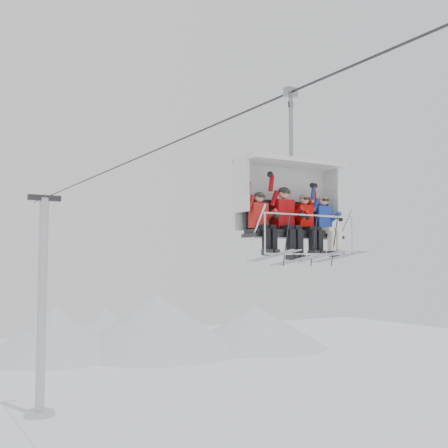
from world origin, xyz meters
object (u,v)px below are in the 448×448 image
skier_far_left (262,221)px  skier_center_left (286,219)px  skier_center_right (307,222)px  skier_far_right (326,223)px  chairlift_carrier (288,200)px  lift_tower_right (42,320)px

skier_far_left → skier_center_left: 0.69m
skier_center_right → skier_far_right: size_ratio=1.00×
chairlift_carrier → skier_far_right: bearing=-20.1°
skier_far_right → skier_center_right: bearing=-180.0°
chairlift_carrier → skier_far_left: bearing=-161.7°
skier_center_left → skier_far_right: bearing=-0.7°
skier_center_left → skier_far_right: size_ratio=1.06×
skier_center_left → skier_center_right: skier_center_left is taller
lift_tower_right → skier_far_left: size_ratio=7.99×
lift_tower_right → skier_center_left: 25.68m
skier_far_right → skier_far_left: bearing=-179.9°
lift_tower_right → skier_center_left: (-0.30, -25.28, 4.48)m
lift_tower_right → skier_center_left: lift_tower_right is taller
chairlift_carrier → skier_center_right: 0.70m
chairlift_carrier → skier_center_left: chairlift_carrier is taller
chairlift_carrier → skier_center_left: 0.65m
chairlift_carrier → skier_center_right: chairlift_carrier is taller
skier_far_left → skier_center_right: skier_center_right is taller
skier_far_left → skier_center_left: skier_center_left is taller
lift_tower_right → chairlift_carrier: 25.46m
chairlift_carrier → skier_far_right: 1.08m
skier_far_left → skier_center_right: size_ratio=1.00×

